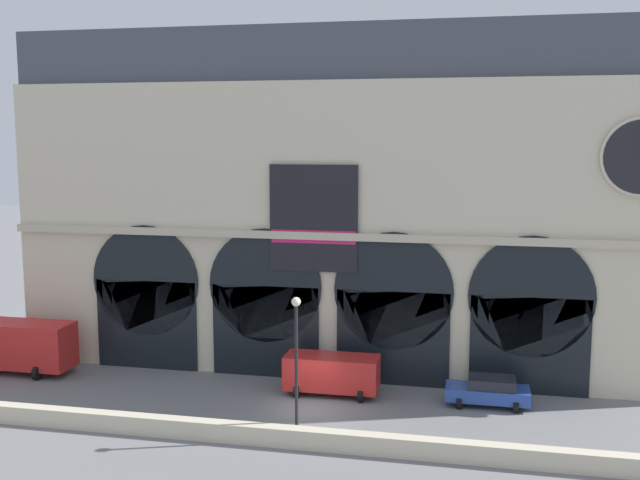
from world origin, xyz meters
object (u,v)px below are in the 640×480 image
Objects in this scene: box_truck_west at (14,345)px; street_lamp_quayside at (296,350)px; car_mideast at (489,391)px; van_center at (332,373)px.

box_truck_west is 1.09× the size of street_lamp_quayside.
street_lamp_quayside is (-8.92, -6.56, 3.61)m from car_mideast.
street_lamp_quayside reaches higher than van_center.
box_truck_west is 1.70× the size of car_mideast.
van_center reaches higher than car_mideast.
car_mideast is at bearing 0.28° from van_center.
car_mideast is at bearing 0.29° from box_truck_west.
car_mideast is 0.64× the size of street_lamp_quayside.
car_mideast is (8.51, 0.04, -0.44)m from van_center.
street_lamp_quayside is (-0.42, -6.52, 3.17)m from van_center.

